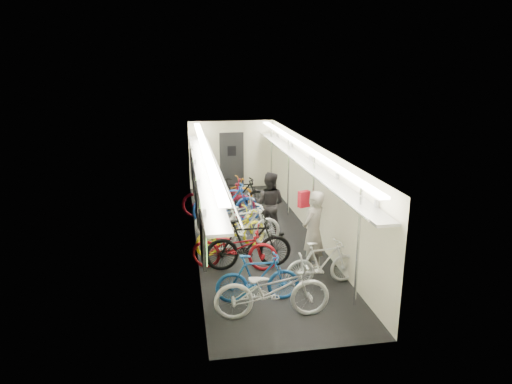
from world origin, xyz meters
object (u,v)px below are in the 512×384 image
object	(u,v)px
bicycle_1	(258,278)
bicycle_0	(272,289)
passenger_mid	(269,204)
passenger_near	(313,232)
backpack	(304,199)

from	to	relation	value
bicycle_1	bicycle_0	bearing A→B (deg)	-164.33
passenger_mid	bicycle_1	bearing A→B (deg)	103.89
bicycle_1	passenger_mid	distance (m)	3.52
bicycle_1	passenger_mid	world-z (taller)	passenger_mid
passenger_near	bicycle_0	bearing A→B (deg)	12.59
backpack	bicycle_0	bearing A→B (deg)	-133.94
passenger_near	passenger_mid	distance (m)	2.33
bicycle_1	passenger_near	bearing A→B (deg)	-49.67
bicycle_1	passenger_near	xyz separation A→B (m)	(1.37, 1.11, 0.41)
bicycle_0	passenger_near	bearing A→B (deg)	-32.86
bicycle_0	bicycle_1	distance (m)	0.61
bicycle_1	backpack	size ratio (longest dim) A/B	4.15
passenger_mid	bicycle_0	bearing A→B (deg)	108.04
bicycle_1	passenger_mid	size ratio (longest dim) A/B	0.94
bicycle_0	backpack	size ratio (longest dim) A/B	5.30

